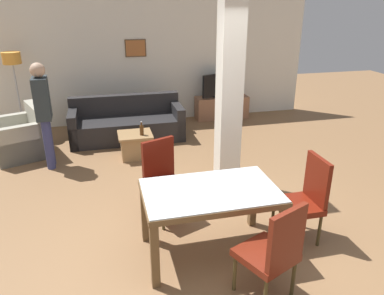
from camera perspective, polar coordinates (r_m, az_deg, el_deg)
name	(u,v)px	position (r m, az deg, el deg)	size (l,w,h in m)	color
ground_plane	(209,251)	(4.28, 2.66, -15.47)	(18.00, 18.00, 0.00)	brown
back_wall	(147,59)	(8.30, -6.93, 13.18)	(7.20, 0.09, 2.70)	white
divider_pillar	(229,96)	(5.16, 5.69, 7.83)	(0.31, 0.30, 2.70)	white
dining_table	(210,204)	(3.95, 2.81, -8.63)	(1.40, 0.87, 0.77)	brown
dining_chair_near_right	(274,250)	(3.49, 12.33, -15.00)	(0.61, 0.61, 1.00)	maroon
dining_chair_far_left	(164,177)	(4.64, -4.32, -4.51)	(0.60, 0.60, 1.00)	#60160C
dining_chair_head_right	(305,196)	(4.39, 16.89, -7.15)	(0.46, 0.46, 1.00)	#63180C
sofa	(127,125)	(7.42, -9.87, 3.44)	(2.14, 0.86, 0.81)	#242324
armchair	(22,139)	(7.18, -24.44, 1.21)	(1.12, 1.15, 0.86)	#A8A593
coffee_table	(136,145)	(6.55, -8.59, 0.40)	(0.58, 0.54, 0.42)	#987348
bottle	(142,130)	(6.38, -7.68, 2.69)	(0.07, 0.07, 0.24)	#4C2D14
tv_stand	(222,107)	(8.62, 4.53, 6.11)	(1.19, 0.40, 0.50)	#9C694B
tv_screen	(222,85)	(8.49, 4.63, 9.44)	(1.01, 0.42, 0.54)	black
floor_lamp	(13,66)	(7.97, -25.63, 11.13)	(0.33, 0.33, 1.65)	#B7B7BC
standing_person	(43,109)	(6.30, -21.71, 5.48)	(0.24, 0.39, 1.69)	navy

